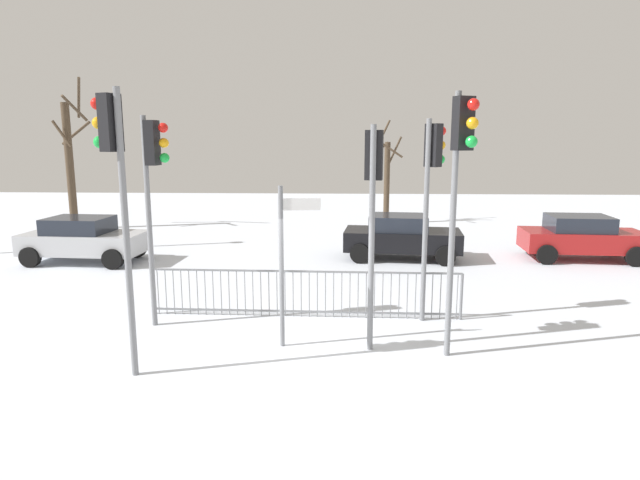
{
  "coord_description": "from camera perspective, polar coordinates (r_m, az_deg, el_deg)",
  "views": [
    {
      "loc": [
        0.81,
        -9.29,
        3.96
      ],
      "look_at": [
        0.31,
        2.98,
        1.65
      ],
      "focal_mm": 30.27,
      "sensor_mm": 36.0,
      "label": 1
    }
  ],
  "objects": [
    {
      "name": "bare_tree_centre",
      "position": [
        25.52,
        7.07,
        6.59
      ],
      "size": [
        1.36,
        1.38,
        4.82
      ],
      "color": "#473828",
      "rests_on": "ground"
    },
    {
      "name": "traffic_light_foreground_right",
      "position": [
        9.65,
        14.6,
        7.5
      ],
      "size": [
        0.4,
        0.53,
        4.76
      ],
      "rotation": [
        0.0,
        0.0,
        3.57
      ],
      "color": "slate",
      "rests_on": "ground"
    },
    {
      "name": "direction_sign_post",
      "position": [
        10.19,
        -3.77,
        -1.93
      ],
      "size": [
        0.79,
        0.16,
        3.11
      ],
      "rotation": [
        0.0,
        0.0,
        0.13
      ],
      "color": "slate",
      "rests_on": "ground"
    },
    {
      "name": "ground_plane",
      "position": [
        10.13,
        -2.48,
        -12.36
      ],
      "size": [
        60.0,
        60.0,
        0.0
      ],
      "primitive_type": "plane",
      "color": "silver"
    },
    {
      "name": "traffic_light_mid_left",
      "position": [
        9.28,
        -20.86,
        7.01
      ],
      "size": [
        0.54,
        0.38,
        4.76
      ],
      "rotation": [
        0.0,
        0.0,
        1.21
      ],
      "color": "slate",
      "rests_on": "ground"
    },
    {
      "name": "traffic_light_rear_left",
      "position": [
        9.98,
        5.65,
        5.61
      ],
      "size": [
        0.35,
        0.57,
        4.21
      ],
      "rotation": [
        0.0,
        0.0,
        6.13
      ],
      "color": "slate",
      "rests_on": "ground"
    },
    {
      "name": "car_black_trailing",
      "position": [
        18.12,
        8.59,
        0.41
      ],
      "size": [
        3.95,
        2.25,
        1.47
      ],
      "rotation": [
        0.0,
        0.0,
        -0.1
      ],
      "color": "black",
      "rests_on": "ground"
    },
    {
      "name": "car_silver_far",
      "position": [
        19.04,
        -23.75,
        0.11
      ],
      "size": [
        3.89,
        2.11,
        1.47
      ],
      "rotation": [
        0.0,
        0.0,
        -0.06
      ],
      "color": "#B2B5BA",
      "rests_on": "ground"
    },
    {
      "name": "car_red_mid",
      "position": [
        19.79,
        25.9,
        0.31
      ],
      "size": [
        3.91,
        2.15,
        1.47
      ],
      "rotation": [
        0.0,
        0.0,
        -0.07
      ],
      "color": "maroon",
      "rests_on": "ground"
    },
    {
      "name": "pedestrian_guard_railing",
      "position": [
        12.15,
        -1.58,
        -5.62
      ],
      "size": [
        6.98,
        0.19,
        1.07
      ],
      "rotation": [
        0.0,
        0.0,
        -0.02
      ],
      "color": "slate",
      "rests_on": "ground"
    },
    {
      "name": "traffic_light_mid_right",
      "position": [
        11.77,
        11.72,
        6.77
      ],
      "size": [
        0.48,
        0.46,
        4.37
      ],
      "rotation": [
        0.0,
        0.0,
        5.44
      ],
      "color": "slate",
      "rests_on": "ground"
    },
    {
      "name": "bare_tree_left",
      "position": [
        26.13,
        -24.89,
        7.62
      ],
      "size": [
        1.53,
        1.71,
        6.52
      ],
      "color": "#473828",
      "rests_on": "ground"
    },
    {
      "name": "traffic_light_foreground_left",
      "position": [
        11.63,
        -17.25,
        6.66
      ],
      "size": [
        0.57,
        0.34,
        4.43
      ],
      "rotation": [
        0.0,
        0.0,
        4.62
      ],
      "color": "slate",
      "rests_on": "ground"
    }
  ]
}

